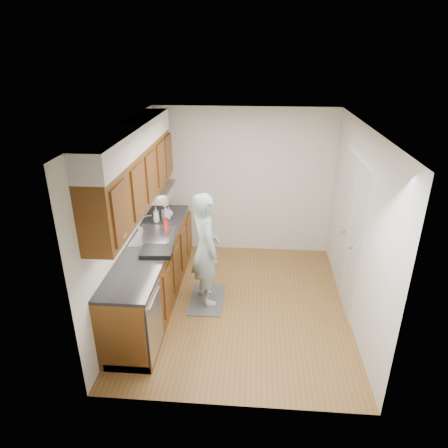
{
  "coord_description": "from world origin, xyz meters",
  "views": [
    {
      "loc": [
        0.17,
        -4.71,
        3.36
      ],
      "look_at": [
        -0.22,
        0.25,
        1.14
      ],
      "focal_mm": 32.0,
      "sensor_mm": 36.0,
      "label": 1
    }
  ],
  "objects_px": {
    "person": "(206,242)",
    "soda_can": "(166,223)",
    "soap_bottle_b": "(166,212)",
    "dish_rack": "(157,252)",
    "soap_bottle_c": "(169,212)",
    "soap_bottle_a": "(156,214)"
  },
  "relations": [
    {
      "from": "soap_bottle_c",
      "to": "dish_rack",
      "type": "distance_m",
      "value": 1.21
    },
    {
      "from": "person",
      "to": "soda_can",
      "type": "xyz_separation_m",
      "value": [
        -0.63,
        0.44,
        0.07
      ]
    },
    {
      "from": "soap_bottle_b",
      "to": "soap_bottle_a",
      "type": "bearing_deg",
      "value": -131.72
    },
    {
      "from": "soap_bottle_b",
      "to": "soap_bottle_c",
      "type": "distance_m",
      "value": 0.09
    },
    {
      "from": "person",
      "to": "soap_bottle_a",
      "type": "height_order",
      "value": "person"
    },
    {
      "from": "person",
      "to": "soap_bottle_c",
      "type": "distance_m",
      "value": 1.06
    },
    {
      "from": "person",
      "to": "dish_rack",
      "type": "bearing_deg",
      "value": 99.45
    },
    {
      "from": "person",
      "to": "soap_bottle_a",
      "type": "bearing_deg",
      "value": 28.51
    },
    {
      "from": "person",
      "to": "soda_can",
      "type": "bearing_deg",
      "value": 30.27
    },
    {
      "from": "soap_bottle_c",
      "to": "soap_bottle_b",
      "type": "bearing_deg",
      "value": -110.23
    },
    {
      "from": "soda_can",
      "to": "dish_rack",
      "type": "distance_m",
      "value": 0.84
    },
    {
      "from": "soap_bottle_b",
      "to": "dish_rack",
      "type": "bearing_deg",
      "value": -83.69
    },
    {
      "from": "soap_bottle_c",
      "to": "dish_rack",
      "type": "xyz_separation_m",
      "value": [
        0.1,
        -1.21,
        -0.05
      ]
    },
    {
      "from": "soap_bottle_b",
      "to": "soap_bottle_c",
      "type": "bearing_deg",
      "value": 69.77
    },
    {
      "from": "soap_bottle_b",
      "to": "dish_rack",
      "type": "distance_m",
      "value": 1.14
    },
    {
      "from": "person",
      "to": "soap_bottle_b",
      "type": "relative_size",
      "value": 8.52
    },
    {
      "from": "person",
      "to": "dish_rack",
      "type": "distance_m",
      "value": 0.7
    },
    {
      "from": "soap_bottle_a",
      "to": "soap_bottle_b",
      "type": "distance_m",
      "value": 0.18
    },
    {
      "from": "person",
      "to": "dish_rack",
      "type": "height_order",
      "value": "person"
    },
    {
      "from": "person",
      "to": "soap_bottle_a",
      "type": "xyz_separation_m",
      "value": [
        -0.82,
        0.61,
        0.13
      ]
    },
    {
      "from": "soda_can",
      "to": "soap_bottle_a",
      "type": "bearing_deg",
      "value": 137.81
    },
    {
      "from": "soap_bottle_b",
      "to": "dish_rack",
      "type": "xyz_separation_m",
      "value": [
        0.12,
        -1.13,
        -0.08
      ]
    }
  ]
}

